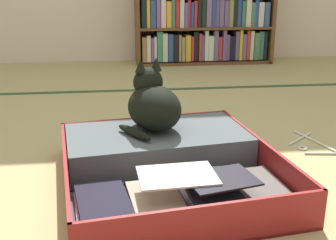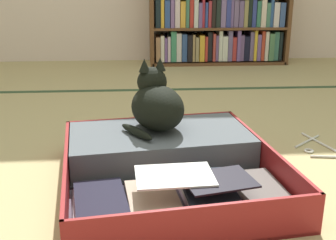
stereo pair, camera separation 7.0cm
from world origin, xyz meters
name	(u,v)px [view 2 (the right image)]	position (x,y,z in m)	size (l,w,h in m)	color
ground_plane	(169,184)	(0.00, 0.00, 0.00)	(10.00, 10.00, 0.00)	tan
tatami_border	(155,90)	(0.00, 1.34, 0.00)	(4.80, 0.05, 0.00)	#314A2E
bookshelf	(219,12)	(0.56, 2.23, 0.42)	(1.14, 0.29, 0.87)	brown
open_suitcase	(166,162)	(-0.01, 0.07, 0.05)	(0.81, 0.87, 0.13)	maroon
black_cat	(156,104)	(-0.03, 0.23, 0.23)	(0.29, 0.32, 0.27)	black
clothes_hanger	(322,149)	(0.67, 0.27, 0.01)	(0.23, 0.36, 0.01)	silver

